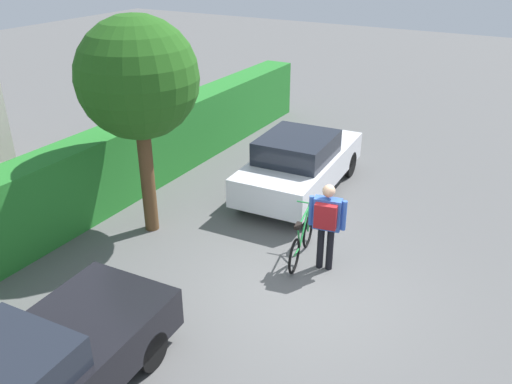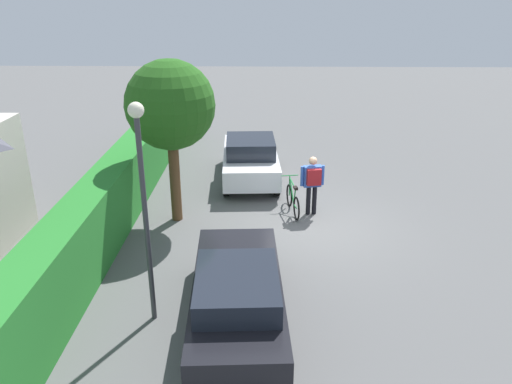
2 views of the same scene
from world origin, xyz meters
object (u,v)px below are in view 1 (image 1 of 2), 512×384
Objects in this scene: bicycle at (301,241)px; tree_kerbside at (138,79)px; person_rider at (327,220)px; parked_car_far at (300,163)px.

tree_kerbside is (-0.53, 3.28, 2.85)m from bicycle.
parked_car_far is at bearing 33.48° from person_rider.
person_rider is 4.41m from tree_kerbside.
person_rider is (-2.78, -1.84, 0.28)m from parked_car_far.
bicycle is at bearing -153.82° from parked_car_far.
parked_car_far is 0.97× the size of tree_kerbside.
tree_kerbside is at bearing 148.22° from parked_car_far.
bicycle is at bearing 77.07° from person_rider.
tree_kerbside reaches higher than parked_car_far.
bicycle is (-2.66, -1.31, -0.39)m from parked_car_far.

